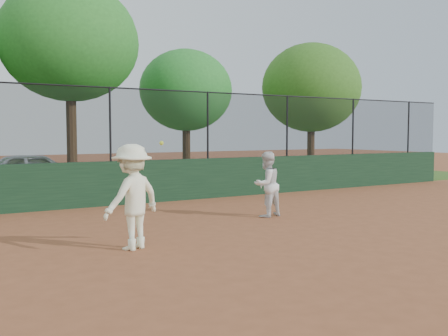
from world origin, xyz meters
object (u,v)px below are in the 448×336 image
parked_car (37,172)px  tree_3 (186,91)px  player_main (132,197)px  tree_2 (70,42)px  tree_4 (312,88)px  player_second (267,184)px

parked_car → tree_3: size_ratio=0.68×
player_main → tree_2: bearing=81.4°
tree_3 → tree_4: size_ratio=0.92×
parked_car → tree_3: 8.13m
player_second → tree_2: tree_2 is taller
tree_4 → tree_3: bearing=159.9°
parked_car → player_main: bearing=-176.0°
parked_car → tree_3: bearing=-63.7°
player_second → tree_4: (8.95, 8.85, 3.33)m
player_second → player_main: 4.15m
parked_car → tree_4: (12.58, 0.61, 3.44)m
parked_car → player_second: bearing=-150.8°
parked_car → tree_3: tree_3 is taller
parked_car → player_main: player_main is taller
player_main → tree_4: bearing=38.9°
player_second → player_main: bearing=10.0°
parked_car → player_second: 9.00m
player_second → tree_3: tree_3 is taller
parked_car → player_main: (-0.24, -9.75, 0.23)m
player_second → tree_3: (3.35, 10.90, 3.12)m
parked_car → player_second: (3.63, -8.24, 0.10)m
parked_car → tree_2: bearing=-64.7°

